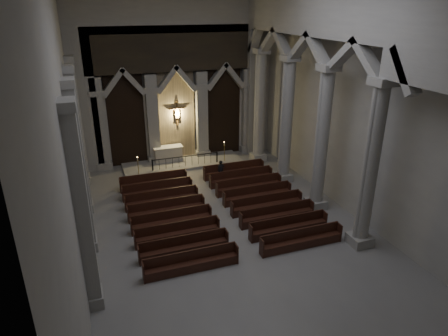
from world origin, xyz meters
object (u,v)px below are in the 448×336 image
object	(u,v)px
worshipper	(221,170)
altar_rail	(185,160)
candle_stand_right	(224,157)
pews	(217,208)
altar	(168,153)
candle_stand_left	(139,173)

from	to	relation	value
worshipper	altar_rail	bearing A→B (deg)	129.95
candle_stand_right	pews	world-z (taller)	candle_stand_right
altar	pews	xyz separation A→B (m)	(0.91, -8.48, -0.38)
altar	altar_rail	distance (m)	1.76
altar	worshipper	size ratio (longest dim) A/B	1.65
altar	candle_stand_left	size ratio (longest dim) A/B	1.37
altar	worshipper	xyz separation A→B (m)	(2.65, -4.13, -0.05)
altar_rail	worshipper	size ratio (longest dim) A/B	3.70
altar_rail	candle_stand_left	xyz separation A→B (m)	(-3.39, -0.74, -0.20)
worshipper	candle_stand_right	bearing A→B (deg)	72.72
worshipper	candle_stand_left	bearing A→B (deg)	166.27
altar_rail	worshipper	distance (m)	3.15
candle_stand_right	worshipper	xyz separation A→B (m)	(-1.19, -2.69, 0.20)
candle_stand_left	worshipper	xyz separation A→B (m)	(5.13, -1.90, 0.22)
altar_rail	candle_stand_right	size ratio (longest dim) A/B	2.91
pews	candle_stand_left	bearing A→B (deg)	118.50
altar	candle_stand_right	distance (m)	4.11
candle_stand_left	pews	bearing A→B (deg)	-61.50
altar	worshipper	bearing A→B (deg)	-57.35
worshipper	pews	bearing A→B (deg)	-105.17
altar_rail	candle_stand_left	bearing A→B (deg)	-167.74
altar	candle_stand_right	xyz separation A→B (m)	(3.84, -1.45, -0.25)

